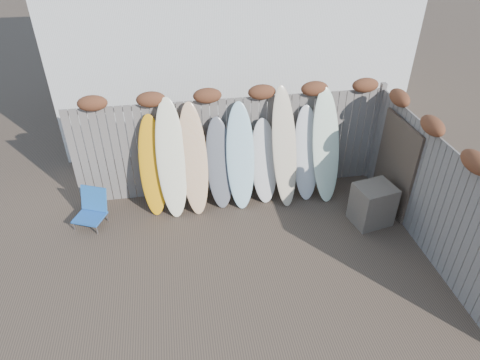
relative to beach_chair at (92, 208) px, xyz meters
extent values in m
plane|color=#493A2D|center=(2.67, -1.74, -0.31)|extent=(80.00, 80.00, 0.00)
cube|color=slate|center=(2.67, 0.66, 0.69)|extent=(6.00, 0.10, 2.00)
cube|color=slate|center=(5.67, 0.66, 0.74)|extent=(0.10, 0.10, 2.10)
ellipsoid|color=brown|center=(0.27, 0.62, 1.79)|extent=(0.52, 0.28, 0.28)
ellipsoid|color=brown|center=(1.27, 0.62, 1.79)|extent=(0.52, 0.28, 0.28)
ellipsoid|color=brown|center=(2.27, 0.62, 1.79)|extent=(0.52, 0.28, 0.28)
ellipsoid|color=brown|center=(3.27, 0.62, 1.79)|extent=(0.52, 0.28, 0.28)
ellipsoid|color=brown|center=(4.27, 0.62, 1.79)|extent=(0.52, 0.28, 0.28)
ellipsoid|color=brown|center=(5.27, 0.62, 1.79)|extent=(0.52, 0.28, 0.28)
cube|color=slate|center=(5.67, -1.54, 0.69)|extent=(0.10, 4.40, 2.00)
ellipsoid|color=brown|center=(5.63, -2.24, 1.79)|extent=(0.28, 0.56, 0.28)
ellipsoid|color=brown|center=(5.63, -1.14, 1.79)|extent=(0.28, 0.56, 0.28)
ellipsoid|color=brown|center=(5.63, -0.04, 1.79)|extent=(0.28, 0.56, 0.28)
cube|color=#225BAC|center=(-0.05, -0.11, -0.12)|extent=(0.64, 0.61, 0.03)
cube|color=#2468B7|center=(0.05, 0.11, 0.13)|extent=(0.53, 0.34, 0.47)
cylinder|color=#AFB0B7|center=(-0.34, -0.19, -0.22)|extent=(0.03, 0.03, 0.19)
cylinder|color=#AEADB5|center=(-0.19, 0.15, -0.22)|extent=(0.03, 0.03, 0.19)
cylinder|color=silver|center=(0.09, -0.38, -0.22)|extent=(0.03, 0.03, 0.19)
cylinder|color=#A8A7AE|center=(0.24, -0.03, -0.22)|extent=(0.03, 0.03, 0.19)
cube|color=#746357|center=(5.09, -0.84, 0.08)|extent=(0.77, 0.68, 0.78)
cube|color=brown|center=(5.61, -0.43, 0.60)|extent=(0.09, 1.21, 1.82)
ellipsoid|color=#F49F0F|center=(1.17, 0.28, 0.62)|extent=(0.52, 0.69, 1.86)
ellipsoid|color=#FFF7CE|center=(1.53, 0.20, 0.77)|extent=(0.54, 0.77, 2.17)
ellipsoid|color=#FBC274|center=(1.93, 0.20, 0.72)|extent=(0.54, 0.75, 2.06)
ellipsoid|color=#5C5E64|center=(2.42, 0.27, 0.55)|extent=(0.54, 0.64, 1.73)
ellipsoid|color=#ACD9E5|center=(2.81, 0.23, 0.68)|extent=(0.56, 0.73, 2.00)
ellipsoid|color=silver|center=(3.29, 0.28, 0.50)|extent=(0.54, 0.61, 1.63)
ellipsoid|color=beige|center=(3.65, 0.20, 0.81)|extent=(0.56, 0.84, 2.25)
ellipsoid|color=silver|center=(4.12, 0.27, 0.60)|extent=(0.52, 0.66, 1.82)
ellipsoid|color=silver|center=(4.47, 0.20, 0.77)|extent=(0.60, 0.80, 2.17)
camera|label=1|loc=(1.67, -6.57, 4.84)|focal=32.00mm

